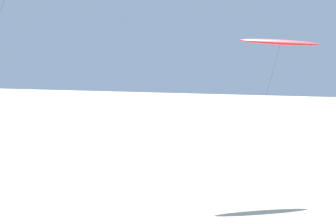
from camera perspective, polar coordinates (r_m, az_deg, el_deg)
The scene contains 1 object.
flying_kite_0 at distance 34.05m, azimuth 15.71°, elevation 9.52°, with size 6.34×9.57×12.33m.
Camera 1 is at (10.88, 8.18, 9.88)m, focal length 42.88 mm.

